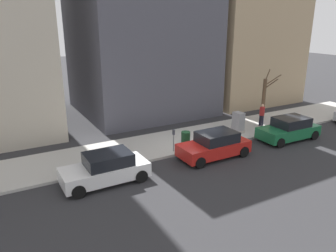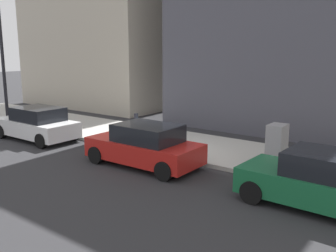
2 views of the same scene
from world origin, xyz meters
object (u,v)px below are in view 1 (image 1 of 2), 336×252
(parked_car_white, at_px, (106,169))
(office_block_center, at_px, (139,11))
(parking_meter, at_px, (174,138))
(trash_bin, at_px, (186,139))
(pedestrian_near_meter, at_px, (262,114))
(parked_car_red, at_px, (215,145))
(utility_box, at_px, (238,123))
(bare_tree, at_px, (264,98))
(parked_car_green, at_px, (289,129))

(parked_car_white, relative_size, office_block_center, 0.25)
(parking_meter, xyz_separation_m, office_block_center, (10.16, -2.58, 7.40))
(parked_car_white, bearing_deg, office_block_center, -32.42)
(trash_bin, bearing_deg, parking_meter, 111.64)
(parked_car_white, bearing_deg, pedestrian_near_meter, -78.88)
(parked_car_red, relative_size, pedestrian_near_meter, 2.54)
(utility_box, bearing_deg, bare_tree, -70.49)
(parked_car_white, height_order, parking_meter, parked_car_white)
(parked_car_green, bearing_deg, parking_meter, 79.85)
(pedestrian_near_meter, bearing_deg, parked_car_green, -1.26)
(parked_car_green, distance_m, office_block_center, 15.04)
(utility_box, bearing_deg, parking_meter, 98.49)
(pedestrian_near_meter, bearing_deg, trash_bin, -81.91)
(parked_car_green, xyz_separation_m, parked_car_red, (0.04, 6.11, 0.00))
(parked_car_red, bearing_deg, office_block_center, -4.17)
(parking_meter, height_order, bare_tree, bare_tree)
(bare_tree, bearing_deg, parked_car_green, 160.19)
(parking_meter, height_order, trash_bin, parking_meter)
(parked_car_white, distance_m, utility_box, 10.69)
(parked_car_white, xyz_separation_m, utility_box, (2.39, -10.42, 0.11))
(parked_car_white, height_order, office_block_center, office_block_center)
(parked_car_red, relative_size, office_block_center, 0.25)
(bare_tree, bearing_deg, parked_car_white, 104.67)
(pedestrian_near_meter, bearing_deg, parking_meter, -79.50)
(parked_car_green, height_order, bare_tree, bare_tree)
(parking_meter, distance_m, utility_box, 5.76)
(parking_meter, distance_m, trash_bin, 1.28)
(parked_car_white, distance_m, parking_meter, 4.97)
(parking_meter, distance_m, pedestrian_near_meter, 8.20)
(parked_car_red, bearing_deg, utility_box, -58.19)
(parked_car_red, bearing_deg, bare_tree, -63.99)
(trash_bin, bearing_deg, parked_car_white, 108.81)
(parking_meter, bearing_deg, parked_car_green, -101.67)
(trash_bin, height_order, pedestrian_near_meter, pedestrian_near_meter)
(pedestrian_near_meter, bearing_deg, parked_car_red, -64.05)
(parked_car_green, bearing_deg, office_block_center, 25.91)
(parked_car_white, bearing_deg, parked_car_green, -90.90)
(bare_tree, bearing_deg, parked_car_red, 116.49)
(utility_box, relative_size, trash_bin, 1.59)
(parking_meter, xyz_separation_m, bare_tree, (2.12, -9.29, 0.94))
(parking_meter, relative_size, office_block_center, 0.08)
(parked_car_red, xyz_separation_m, pedestrian_near_meter, (2.69, -6.31, 0.35))
(parked_car_red, relative_size, trash_bin, 4.68)
(trash_bin, distance_m, office_block_center, 12.53)
(parked_car_red, bearing_deg, parking_meter, 48.25)
(parked_car_red, bearing_deg, trash_bin, 18.06)
(trash_bin, bearing_deg, office_block_center, -8.47)
(utility_box, bearing_deg, parked_car_red, 122.29)
(trash_bin, height_order, office_block_center, office_block_center)
(parking_meter, distance_m, office_block_center, 12.83)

